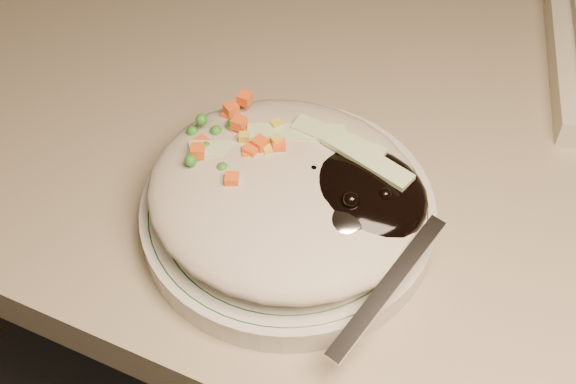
% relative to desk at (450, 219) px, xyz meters
% --- Properties ---
extents(desk, '(1.40, 0.70, 0.74)m').
position_rel_desk_xyz_m(desk, '(0.00, 0.00, 0.00)').
color(desk, gray).
rests_on(desk, ground).
extents(plate, '(0.21, 0.21, 0.02)m').
position_rel_desk_xyz_m(plate, '(-0.09, -0.21, 0.21)').
color(plate, silver).
rests_on(plate, desk).
extents(plate_rim, '(0.20, 0.20, 0.00)m').
position_rel_desk_xyz_m(plate_rim, '(-0.09, -0.21, 0.22)').
color(plate_rim, '#144723').
rests_on(plate_rim, plate).
extents(meal, '(0.21, 0.19, 0.05)m').
position_rel_desk_xyz_m(meal, '(-0.08, -0.22, 0.24)').
color(meal, '#B7AE94').
rests_on(meal, plate).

